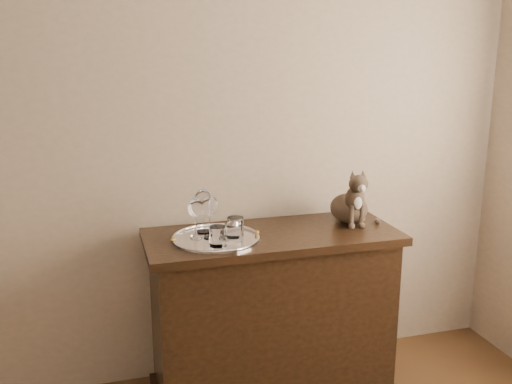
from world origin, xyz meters
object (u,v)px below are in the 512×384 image
sideboard (272,315)px  wine_glass_b (203,211)px  wine_glass_a (196,218)px  cat (349,194)px  tumbler_a (234,233)px  tray (216,239)px  wine_glass_d (210,217)px  tumbler_c (235,226)px  tumbler_b (218,236)px

sideboard → wine_glass_b: bearing=165.6°
sideboard → wine_glass_a: bearing=178.5°
wine_glass_b → wine_glass_a: bearing=-124.4°
wine_glass_a → cat: size_ratio=0.66×
sideboard → cat: size_ratio=4.23×
wine_glass_a → tumbler_a: (0.15, -0.12, -0.05)m
tray → cat: bearing=7.8°
wine_glass_d → tumbler_a: bearing=-49.4°
wine_glass_d → tumbler_c: size_ratio=2.33×
wine_glass_a → wine_glass_b: wine_glass_b is taller
tray → wine_glass_a: 0.13m
tumbler_a → sideboard: bearing=26.4°
tumbler_b → cat: 0.74m
tray → cat: cat is taller
wine_glass_a → tumbler_b: 0.16m
tumbler_a → tumbler_b: 0.08m
wine_glass_b → tumbler_b: size_ratio=2.36×
tray → cat: size_ratio=1.41×
wine_glass_a → wine_glass_b: bearing=55.6°
sideboard → wine_glass_a: size_ratio=6.44×
tray → cat: (0.70, 0.10, 0.14)m
tumbler_c → tumbler_b: bearing=-132.3°
sideboard → wine_glass_a: wine_glass_a is taller
sideboard → tumbler_b: (-0.29, -0.13, 0.48)m
sideboard → wine_glass_d: (-0.30, -0.01, 0.53)m
tray → wine_glass_b: (-0.03, 0.11, 0.11)m
wine_glass_a → wine_glass_d: bearing=-14.3°
sideboard → cat: 0.71m
sideboard → wine_glass_d: 0.61m
sideboard → tray: 0.51m
tray → wine_glass_a: bearing=154.6°
tumbler_b → tumbler_c: 0.16m
sideboard → tumbler_c: bearing=-178.2°
wine_glass_b → cat: 0.74m
sideboard → tumbler_a: size_ratio=13.64×
tumbler_b → wine_glass_a: bearing=118.3°
cat → sideboard: bearing=-167.7°
wine_glass_d → tumbler_a: wine_glass_d is taller
tray → wine_glass_b: size_ratio=1.93×
tumbler_a → wine_glass_b: bearing=118.0°
sideboard → wine_glass_b: 0.63m
tumbler_c → tray: bearing=-166.1°
tray → tumbler_b: size_ratio=4.57×
tray → wine_glass_d: 0.11m
wine_glass_b → wine_glass_d: 0.09m
wine_glass_a → tumbler_c: wine_glass_a is taller
tumbler_b → cat: size_ratio=0.31×
wine_glass_b → tumbler_a: wine_glass_b is taller
sideboard → tray: (-0.28, -0.03, 0.43)m
wine_glass_d → tumbler_b: wine_glass_d is taller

